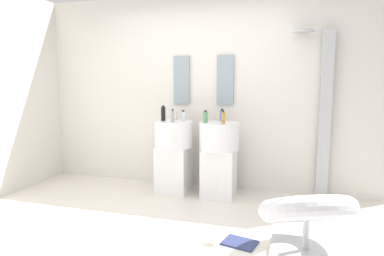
% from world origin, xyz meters
% --- Properties ---
extents(ground_plane, '(4.80, 3.60, 0.04)m').
position_xyz_m(ground_plane, '(0.00, 0.00, -0.02)').
color(ground_plane, silver).
extents(rear_partition, '(4.80, 0.10, 2.60)m').
position_xyz_m(rear_partition, '(0.00, 1.65, 1.30)').
color(rear_partition, silver).
rests_on(rear_partition, ground_plane).
extents(pedestal_sink_left, '(0.50, 0.50, 1.04)m').
position_xyz_m(pedestal_sink_left, '(-0.30, 1.23, 0.52)').
color(pedestal_sink_left, white).
rests_on(pedestal_sink_left, ground_plane).
extents(pedestal_sink_right, '(0.50, 0.50, 1.04)m').
position_xyz_m(pedestal_sink_right, '(0.30, 1.23, 0.52)').
color(pedestal_sink_right, white).
rests_on(pedestal_sink_right, ground_plane).
extents(vanity_mirror_left, '(0.22, 0.03, 0.65)m').
position_xyz_m(vanity_mirror_left, '(-0.30, 1.58, 1.46)').
color(vanity_mirror_left, '#8C9EA8').
extents(vanity_mirror_right, '(0.22, 0.03, 0.65)m').
position_xyz_m(vanity_mirror_right, '(0.30, 1.58, 1.46)').
color(vanity_mirror_right, '#8C9EA8').
extents(shower_column, '(0.49, 0.24, 2.05)m').
position_xyz_m(shower_column, '(1.53, 1.53, 1.08)').
color(shower_column, '#B7BABF').
rests_on(shower_column, ground_plane).
extents(lounge_chair, '(1.01, 1.01, 0.65)m').
position_xyz_m(lounge_chair, '(1.30, -0.05, 0.35)').
color(lounge_chair, '#B7BABF').
rests_on(lounge_chair, ground_plane).
extents(area_rug, '(1.27, 0.65, 0.01)m').
position_xyz_m(area_rug, '(0.46, -0.12, 0.01)').
color(area_rug, white).
rests_on(area_rug, ground_plane).
extents(magazine_navy, '(0.33, 0.27, 0.02)m').
position_xyz_m(magazine_navy, '(0.75, 0.00, 0.02)').
color(magazine_navy, navy).
rests_on(magazine_navy, area_rug).
extents(coffee_mug, '(0.09, 0.09, 0.11)m').
position_xyz_m(coffee_mug, '(0.54, -0.06, 0.06)').
color(coffee_mug, white).
rests_on(coffee_mug, area_rug).
extents(soap_bottle_black, '(0.06, 0.06, 0.20)m').
position_xyz_m(soap_bottle_black, '(-0.44, 1.23, 1.03)').
color(soap_bottle_black, black).
rests_on(soap_bottle_black, pedestal_sink_left).
extents(soap_bottle_green, '(0.05, 0.05, 0.15)m').
position_xyz_m(soap_bottle_green, '(0.14, 1.18, 1.01)').
color(soap_bottle_green, '#59996B').
rests_on(soap_bottle_green, pedestal_sink_right).
extents(soap_bottle_grey, '(0.04, 0.04, 0.17)m').
position_xyz_m(soap_bottle_grey, '(-0.26, 1.10, 1.01)').
color(soap_bottle_grey, '#99999E').
rests_on(soap_bottle_grey, pedestal_sink_left).
extents(soap_bottle_amber, '(0.04, 0.04, 0.16)m').
position_xyz_m(soap_bottle_amber, '(0.37, 1.10, 1.01)').
color(soap_bottle_amber, '#C68C38').
rests_on(soap_bottle_amber, pedestal_sink_right).
extents(soap_bottle_clear, '(0.05, 0.05, 0.14)m').
position_xyz_m(soap_bottle_clear, '(-0.17, 1.23, 1.00)').
color(soap_bottle_clear, silver).
rests_on(soap_bottle_clear, pedestal_sink_left).
extents(soap_bottle_blue, '(0.05, 0.05, 0.16)m').
position_xyz_m(soap_bottle_blue, '(0.30, 1.37, 1.01)').
color(soap_bottle_blue, '#4C72B7').
rests_on(soap_bottle_blue, pedestal_sink_right).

